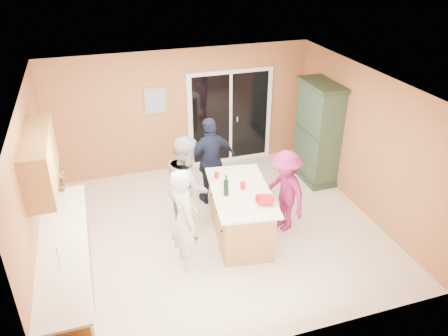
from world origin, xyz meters
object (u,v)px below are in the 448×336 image
object	(u,v)px
kitchen_island	(240,215)
woman_white	(185,219)
woman_grey	(187,185)
woman_navy	(211,161)
green_hutch	(318,133)
woman_magenta	(285,191)

from	to	relation	value
kitchen_island	woman_white	distance (m)	1.19
woman_grey	woman_white	bearing A→B (deg)	169.48
woman_grey	woman_navy	size ratio (longest dim) A/B	1.03
woman_white	woman_navy	bearing A→B (deg)	-32.69
kitchen_island	woman_navy	xyz separation A→B (m)	(-0.14, 1.25, 0.43)
woman_white	kitchen_island	bearing A→B (deg)	-72.77
green_hutch	woman_navy	xyz separation A→B (m)	(-2.32, -0.21, -0.16)
green_hutch	woman_white	xyz separation A→B (m)	(-3.21, -1.87, -0.18)
kitchen_island	woman_magenta	bearing A→B (deg)	8.97
kitchen_island	green_hutch	distance (m)	2.69
green_hutch	woman_grey	size ratio (longest dim) A/B	1.18
woman_magenta	kitchen_island	bearing A→B (deg)	-102.22
woman_grey	woman_magenta	world-z (taller)	woman_grey
woman_white	woman_navy	size ratio (longest dim) A/B	0.98
green_hutch	woman_white	bearing A→B (deg)	-149.76
green_hutch	woman_white	world-z (taller)	green_hutch
kitchen_island	green_hutch	bearing A→B (deg)	41.66
green_hutch	woman_navy	bearing A→B (deg)	-174.75
kitchen_island	green_hutch	world-z (taller)	green_hutch
green_hutch	woman_grey	bearing A→B (deg)	-161.47
woman_magenta	woman_white	bearing A→B (deg)	-90.34
green_hutch	woman_magenta	world-z (taller)	green_hutch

